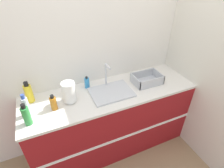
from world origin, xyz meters
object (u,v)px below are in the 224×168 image
bottle_clear (26,106)px  bottle_yellow (29,93)px  bottle_amber (53,103)px  sink (111,91)px  dish_rack (147,80)px  paper_towel_roll (69,92)px  bottle_green (26,115)px  soap_dispenser (87,83)px

bottle_clear → bottle_yellow: bottle_clear is taller
bottle_amber → bottle_clear: bottle_clear is taller
sink → dish_rack: sink is taller
paper_towel_roll → bottle_yellow: 0.42m
bottle_green → bottle_yellow: bearing=84.2°
dish_rack → bottle_yellow: bottle_yellow is taller
dish_rack → sink: bearing=-178.6°
bottle_clear → paper_towel_roll: bearing=6.3°
bottle_amber → bottle_clear: (-0.24, 0.01, 0.03)m
sink → bottle_clear: bearing=-179.0°
bottle_amber → bottle_clear: size_ratio=0.69×
bottle_yellow → sink: bearing=-13.4°
bottle_clear → bottle_yellow: bearing=81.8°
soap_dispenser → dish_rack: bearing=-15.5°
bottle_clear → soap_dispenser: (0.66, 0.22, -0.04)m
soap_dispenser → paper_towel_roll: bearing=-144.0°
bottle_clear → bottle_green: bottle_clear is taller
dish_rack → bottle_amber: bearing=-178.2°
bottle_green → soap_dispenser: bearing=27.4°
sink → bottle_clear: (-0.87, -0.01, 0.09)m
bottle_amber → sink: bearing=2.2°
soap_dispenser → bottle_amber: bearing=-150.9°
bottle_amber → bottle_yellow: (-0.21, 0.22, 0.03)m
dish_rack → bottle_yellow: (-1.33, 0.19, 0.07)m
bottle_yellow → soap_dispenser: size_ratio=1.64×
sink → bottle_green: 0.89m
sink → paper_towel_roll: (-0.46, 0.03, 0.10)m
paper_towel_roll → dish_rack: paper_towel_roll is taller
bottle_amber → bottle_green: 0.27m
paper_towel_roll → bottle_green: (-0.42, -0.17, -0.02)m
bottle_clear → bottle_green: bearing=-91.5°
soap_dispenser → bottle_clear: bearing=-161.4°
sink → bottle_amber: 0.63m
sink → bottle_yellow: (-0.84, 0.20, 0.09)m
bottle_amber → bottle_clear: bearing=177.8°
bottle_yellow → dish_rack: bearing=-8.1°
sink → bottle_clear: size_ratio=1.90×
dish_rack → bottle_amber: bottle_amber is taller
bottle_yellow → bottle_green: bearing=-95.8°
bottle_amber → soap_dispenser: bottle_amber is taller
sink → soap_dispenser: 0.30m
dish_rack → soap_dispenser: bearing=164.5°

